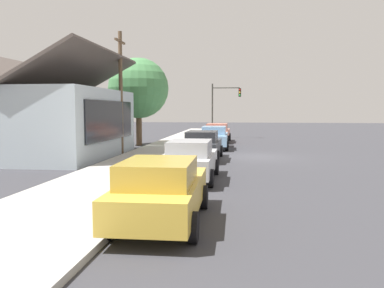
{
  "coord_description": "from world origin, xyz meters",
  "views": [
    {
      "loc": [
        -23.05,
        0.75,
        2.77
      ],
      "look_at": [
        -3.17,
        3.29,
        0.99
      ],
      "focal_mm": 36.74,
      "sensor_mm": 36.0,
      "label": 1
    }
  ],
  "objects_px": {
    "shade_tree": "(139,88)",
    "car_mustard": "(161,190)",
    "traffic_light_main": "(223,102)",
    "car_coral": "(217,132)",
    "utility_pole_wooden": "(121,90)",
    "fire_hydrant_red": "(146,172)",
    "car_silver": "(191,160)",
    "car_charcoal": "(203,145)",
    "car_skyblue": "(214,137)"
  },
  "relations": [
    {
      "from": "shade_tree",
      "to": "car_mustard",
      "type": "bearing_deg",
      "value": -163.61
    },
    {
      "from": "traffic_light_main",
      "to": "car_coral",
      "type": "bearing_deg",
      "value": 176.71
    },
    {
      "from": "car_mustard",
      "to": "car_coral",
      "type": "distance_m",
      "value": 23.91
    },
    {
      "from": "utility_pole_wooden",
      "to": "fire_hydrant_red",
      "type": "bearing_deg",
      "value": -157.87
    },
    {
      "from": "traffic_light_main",
      "to": "utility_pole_wooden",
      "type": "height_order",
      "value": "utility_pole_wooden"
    },
    {
      "from": "car_silver",
      "to": "car_charcoal",
      "type": "relative_size",
      "value": 0.97
    },
    {
      "from": "car_skyblue",
      "to": "car_charcoal",
      "type": "bearing_deg",
      "value": 176.5
    },
    {
      "from": "car_mustard",
      "to": "car_coral",
      "type": "height_order",
      "value": "same"
    },
    {
      "from": "car_charcoal",
      "to": "fire_hydrant_red",
      "type": "relative_size",
      "value": 6.46
    },
    {
      "from": "shade_tree",
      "to": "car_skyblue",
      "type": "bearing_deg",
      "value": -107.84
    },
    {
      "from": "car_coral",
      "to": "shade_tree",
      "type": "relative_size",
      "value": 0.74
    },
    {
      "from": "shade_tree",
      "to": "traffic_light_main",
      "type": "xyz_separation_m",
      "value": [
        8.35,
        -6.06,
        -0.86
      ]
    },
    {
      "from": "car_charcoal",
      "to": "car_coral",
      "type": "relative_size",
      "value": 0.94
    },
    {
      "from": "utility_pole_wooden",
      "to": "car_skyblue",
      "type": "bearing_deg",
      "value": -55.68
    },
    {
      "from": "car_mustard",
      "to": "car_silver",
      "type": "distance_m",
      "value": 5.79
    },
    {
      "from": "car_mustard",
      "to": "car_skyblue",
      "type": "relative_size",
      "value": 0.96
    },
    {
      "from": "car_charcoal",
      "to": "shade_tree",
      "type": "xyz_separation_m",
      "value": [
        8.0,
        5.72,
        3.53
      ]
    },
    {
      "from": "utility_pole_wooden",
      "to": "car_coral",
      "type": "bearing_deg",
      "value": -29.75
    },
    {
      "from": "car_coral",
      "to": "utility_pole_wooden",
      "type": "distance_m",
      "value": 11.31
    },
    {
      "from": "fire_hydrant_red",
      "to": "shade_tree",
      "type": "bearing_deg",
      "value": 15.81
    },
    {
      "from": "utility_pole_wooden",
      "to": "fire_hydrant_red",
      "type": "height_order",
      "value": "utility_pole_wooden"
    },
    {
      "from": "car_charcoal",
      "to": "utility_pole_wooden",
      "type": "xyz_separation_m",
      "value": [
        2.32,
        5.32,
        3.11
      ]
    },
    {
      "from": "fire_hydrant_red",
      "to": "car_mustard",
      "type": "bearing_deg",
      "value": -161.72
    },
    {
      "from": "car_mustard",
      "to": "utility_pole_wooden",
      "type": "xyz_separation_m",
      "value": [
        14.47,
        5.53,
        3.11
      ]
    },
    {
      "from": "car_coral",
      "to": "shade_tree",
      "type": "height_order",
      "value": "shade_tree"
    },
    {
      "from": "shade_tree",
      "to": "traffic_light_main",
      "type": "bearing_deg",
      "value": -35.96
    },
    {
      "from": "car_mustard",
      "to": "fire_hydrant_red",
      "type": "distance_m",
      "value": 4.89
    },
    {
      "from": "car_coral",
      "to": "shade_tree",
      "type": "xyz_separation_m",
      "value": [
        -3.76,
        5.79,
        3.53
      ]
    },
    {
      "from": "car_charcoal",
      "to": "car_silver",
      "type": "bearing_deg",
      "value": -177.87
    },
    {
      "from": "car_mustard",
      "to": "car_silver",
      "type": "xyz_separation_m",
      "value": [
        5.79,
        0.03,
        -0.0
      ]
    },
    {
      "from": "car_skyblue",
      "to": "shade_tree",
      "type": "height_order",
      "value": "shade_tree"
    },
    {
      "from": "car_mustard",
      "to": "car_charcoal",
      "type": "relative_size",
      "value": 1.01
    },
    {
      "from": "car_silver",
      "to": "traffic_light_main",
      "type": "distance_m",
      "value": 22.86
    },
    {
      "from": "car_charcoal",
      "to": "utility_pole_wooden",
      "type": "height_order",
      "value": "utility_pole_wooden"
    },
    {
      "from": "car_charcoal",
      "to": "traffic_light_main",
      "type": "distance_m",
      "value": 16.57
    },
    {
      "from": "car_skyblue",
      "to": "fire_hydrant_red",
      "type": "relative_size",
      "value": 6.73
    },
    {
      "from": "car_silver",
      "to": "car_skyblue",
      "type": "height_order",
      "value": "same"
    },
    {
      "from": "car_charcoal",
      "to": "car_skyblue",
      "type": "distance_m",
      "value": 6.1
    },
    {
      "from": "car_silver",
      "to": "car_skyblue",
      "type": "relative_size",
      "value": 0.93
    },
    {
      "from": "car_silver",
      "to": "traffic_light_main",
      "type": "xyz_separation_m",
      "value": [
        22.71,
        -0.16,
        2.68
      ]
    },
    {
      "from": "car_charcoal",
      "to": "car_coral",
      "type": "height_order",
      "value": "same"
    },
    {
      "from": "traffic_light_main",
      "to": "car_silver",
      "type": "bearing_deg",
      "value": 179.6
    },
    {
      "from": "utility_pole_wooden",
      "to": "traffic_light_main",
      "type": "bearing_deg",
      "value": -21.96
    },
    {
      "from": "car_skyblue",
      "to": "car_silver",
      "type": "bearing_deg",
      "value": 178.38
    },
    {
      "from": "car_coral",
      "to": "car_mustard",
      "type": "bearing_deg",
      "value": -179.02
    },
    {
      "from": "fire_hydrant_red",
      "to": "traffic_light_main",
      "type": "bearing_deg",
      "value": -3.98
    },
    {
      "from": "car_charcoal",
      "to": "shade_tree",
      "type": "distance_m",
      "value": 10.45
    },
    {
      "from": "utility_pole_wooden",
      "to": "shade_tree",
      "type": "bearing_deg",
      "value": 3.99
    },
    {
      "from": "traffic_light_main",
      "to": "car_skyblue",
      "type": "bearing_deg",
      "value": 179.3
    },
    {
      "from": "car_skyblue",
      "to": "fire_hydrant_red",
      "type": "distance_m",
      "value": 13.7
    }
  ]
}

